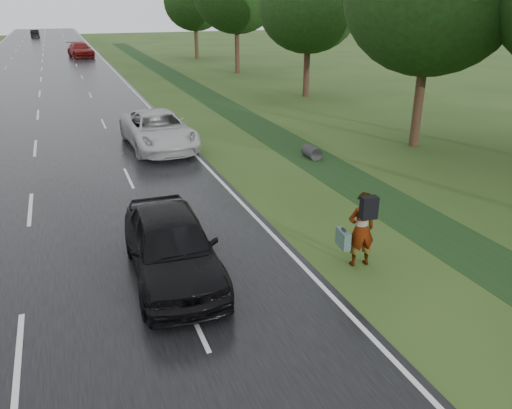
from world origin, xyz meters
name	(u,v)px	position (x,y,z in m)	size (l,w,h in m)	color
ground	(19,358)	(0.00, 0.00, 0.00)	(220.00, 220.00, 0.00)	#2B4719
road	(41,73)	(0.00, 45.00, 0.02)	(14.00, 180.00, 0.04)	black
edge_stripe_east	(113,69)	(6.75, 45.00, 0.04)	(0.12, 180.00, 0.01)	silver
center_line	(41,72)	(0.00, 45.00, 0.04)	(0.12, 180.00, 0.01)	silver
drainage_ditch	(244,117)	(11.50, 18.71, 0.04)	(2.20, 120.00, 0.56)	black
tree_east_c	(309,6)	(18.20, 24.00, 6.14)	(7.00, 7.00, 9.29)	#3C2418
tree_east_f	(195,2)	(17.50, 52.00, 6.37)	(7.20, 7.20, 9.62)	#3C2418
pedestrian	(361,228)	(8.17, 0.83, 1.05)	(0.95, 0.90, 2.04)	#A5998C
white_pickup	(158,130)	(5.50, 14.03, 0.87)	(2.77, 6.01, 1.67)	#B8B8B8
dark_sedan	(172,245)	(3.50, 1.95, 0.91)	(2.05, 5.08, 1.73)	black
far_car_red	(80,50)	(4.49, 58.68, 0.89)	(2.39, 5.87, 1.70)	maroon
far_car_dark	(35,33)	(-1.52, 100.63, 0.74)	(1.48, 4.23, 1.39)	black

